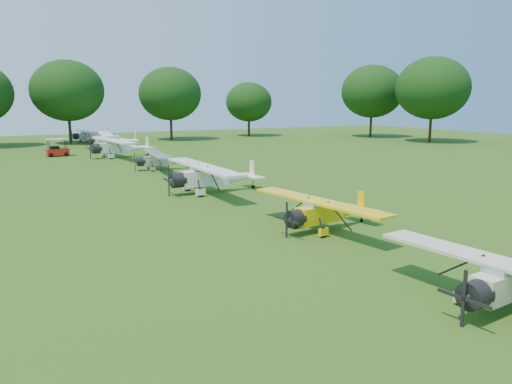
{
  "coord_description": "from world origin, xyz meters",
  "views": [
    {
      "loc": [
        -14.41,
        -26.06,
        6.72
      ],
      "look_at": [
        -0.52,
        -0.82,
        1.4
      ],
      "focal_mm": 35.0,
      "sensor_mm": 36.0,
      "label": 1
    }
  ],
  "objects_px": {
    "aircraft_1": "(512,277)",
    "golf_cart": "(57,150)",
    "aircraft_5": "(119,146)",
    "aircraft_7": "(90,135)",
    "aircraft_6": "(110,139)",
    "aircraft_3": "(211,175)",
    "aircraft_2": "(325,210)",
    "aircraft_4": "(162,159)"
  },
  "relations": [
    {
      "from": "aircraft_4",
      "to": "aircraft_5",
      "type": "bearing_deg",
      "value": 102.16
    },
    {
      "from": "aircraft_1",
      "to": "aircraft_4",
      "type": "distance_m",
      "value": 37.42
    },
    {
      "from": "aircraft_2",
      "to": "golf_cart",
      "type": "relative_size",
      "value": 3.59
    },
    {
      "from": "aircraft_3",
      "to": "golf_cart",
      "type": "distance_m",
      "value": 31.86
    },
    {
      "from": "aircraft_1",
      "to": "aircraft_3",
      "type": "height_order",
      "value": "aircraft_3"
    },
    {
      "from": "aircraft_1",
      "to": "aircraft_6",
      "type": "distance_m",
      "value": 62.74
    },
    {
      "from": "aircraft_1",
      "to": "aircraft_2",
      "type": "relative_size",
      "value": 1.0
    },
    {
      "from": "aircraft_7",
      "to": "golf_cart",
      "type": "xyz_separation_m",
      "value": [
        -7.7,
        -20.51,
        -0.43
      ]
    },
    {
      "from": "aircraft_2",
      "to": "aircraft_3",
      "type": "relative_size",
      "value": 0.81
    },
    {
      "from": "aircraft_7",
      "to": "aircraft_3",
      "type": "bearing_deg",
      "value": -97.64
    },
    {
      "from": "aircraft_1",
      "to": "aircraft_4",
      "type": "height_order",
      "value": "aircraft_4"
    },
    {
      "from": "aircraft_2",
      "to": "aircraft_7",
      "type": "bearing_deg",
      "value": 82.58
    },
    {
      "from": "aircraft_6",
      "to": "aircraft_4",
      "type": "bearing_deg",
      "value": -82.79
    },
    {
      "from": "aircraft_2",
      "to": "golf_cart",
      "type": "distance_m",
      "value": 44.59
    },
    {
      "from": "aircraft_6",
      "to": "aircraft_7",
      "type": "distance_m",
      "value": 12.77
    },
    {
      "from": "aircraft_1",
      "to": "golf_cart",
      "type": "xyz_separation_m",
      "value": [
        -6.84,
        54.97,
        -0.34
      ]
    },
    {
      "from": "aircraft_2",
      "to": "aircraft_5",
      "type": "xyz_separation_m",
      "value": [
        -1.17,
        39.27,
        0.31
      ]
    },
    {
      "from": "aircraft_6",
      "to": "aircraft_5",
      "type": "bearing_deg",
      "value": -89.33
    },
    {
      "from": "aircraft_1",
      "to": "aircraft_7",
      "type": "distance_m",
      "value": 75.49
    },
    {
      "from": "aircraft_4",
      "to": "aircraft_7",
      "type": "bearing_deg",
      "value": 97.05
    },
    {
      "from": "aircraft_2",
      "to": "aircraft_6",
      "type": "xyz_separation_m",
      "value": [
        0.64,
        51.7,
        0.28
      ]
    },
    {
      "from": "aircraft_1",
      "to": "aircraft_7",
      "type": "relative_size",
      "value": 0.92
    },
    {
      "from": "aircraft_7",
      "to": "golf_cart",
      "type": "distance_m",
      "value": 21.92
    },
    {
      "from": "aircraft_1",
      "to": "golf_cart",
      "type": "height_order",
      "value": "golf_cart"
    },
    {
      "from": "aircraft_4",
      "to": "aircraft_7",
      "type": "xyz_separation_m",
      "value": [
        0.31,
        38.07,
        0.09
      ]
    },
    {
      "from": "aircraft_4",
      "to": "aircraft_7",
      "type": "relative_size",
      "value": 0.92
    },
    {
      "from": "aircraft_3",
      "to": "aircraft_5",
      "type": "xyz_separation_m",
      "value": [
        -0.3,
        26.47,
        0.06
      ]
    },
    {
      "from": "aircraft_1",
      "to": "aircraft_4",
      "type": "xyz_separation_m",
      "value": [
        0.55,
        37.42,
        0.0
      ]
    },
    {
      "from": "aircraft_6",
      "to": "golf_cart",
      "type": "distance_m",
      "value": 11.27
    },
    {
      "from": "aircraft_5",
      "to": "aircraft_7",
      "type": "distance_m",
      "value": 25.23
    },
    {
      "from": "aircraft_6",
      "to": "aircraft_3",
      "type": "bearing_deg",
      "value": -83.28
    },
    {
      "from": "aircraft_5",
      "to": "aircraft_7",
      "type": "bearing_deg",
      "value": 81.71
    },
    {
      "from": "aircraft_1",
      "to": "aircraft_6",
      "type": "xyz_separation_m",
      "value": [
        1.32,
        62.73,
        0.29
      ]
    },
    {
      "from": "aircraft_3",
      "to": "aircraft_6",
      "type": "xyz_separation_m",
      "value": [
        1.51,
        38.9,
        0.03
      ]
    },
    {
      "from": "aircraft_2",
      "to": "aircraft_4",
      "type": "xyz_separation_m",
      "value": [
        -0.12,
        26.39,
        -0.0
      ]
    },
    {
      "from": "aircraft_7",
      "to": "golf_cart",
      "type": "bearing_deg",
      "value": -117.05
    },
    {
      "from": "aircraft_3",
      "to": "aircraft_4",
      "type": "bearing_deg",
      "value": 87.48
    },
    {
      "from": "aircraft_1",
      "to": "aircraft_2",
      "type": "distance_m",
      "value": 11.05
    },
    {
      "from": "aircraft_1",
      "to": "aircraft_5",
      "type": "xyz_separation_m",
      "value": [
        -0.49,
        50.29,
        0.32
      ]
    },
    {
      "from": "aircraft_2",
      "to": "golf_cart",
      "type": "xyz_separation_m",
      "value": [
        -7.51,
        43.95,
        -0.34
      ]
    },
    {
      "from": "aircraft_4",
      "to": "aircraft_3",
      "type": "bearing_deg",
      "value": -85.62
    },
    {
      "from": "aircraft_4",
      "to": "aircraft_7",
      "type": "height_order",
      "value": "aircraft_7"
    }
  ]
}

